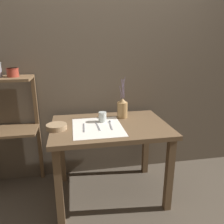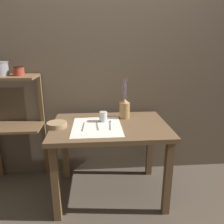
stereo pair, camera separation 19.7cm
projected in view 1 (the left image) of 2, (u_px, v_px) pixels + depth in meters
ground_plane at (110, 193)px, 2.22m from camera, size 12.00×12.00×0.00m
stone_wall_back at (102, 68)px, 2.32m from camera, size 7.00×0.06×2.40m
wooden_table at (110, 136)px, 2.03m from camera, size 1.06×0.74×0.74m
wooden_shelf_unit at (6, 113)px, 2.10m from camera, size 0.55×0.33×1.16m
linen_cloth at (98, 127)px, 1.94m from camera, size 0.44×0.52×0.00m
pitcher_with_flowers at (122, 109)px, 2.17m from camera, size 0.10×0.10×0.41m
wooden_bowl at (57, 127)px, 1.89m from camera, size 0.18×0.18×0.04m
glass_tumbler_near at (103, 117)px, 2.06m from camera, size 0.07×0.07×0.09m
fork_outer at (84, 128)px, 1.92m from camera, size 0.02×0.21×0.00m
fork_inner at (98, 126)px, 1.95m from camera, size 0.02×0.21×0.00m
spoon_outer at (110, 123)px, 2.02m from camera, size 0.03×0.22×0.02m
metal_pot_small at (13, 72)px, 1.97m from camera, size 0.11×0.11×0.08m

